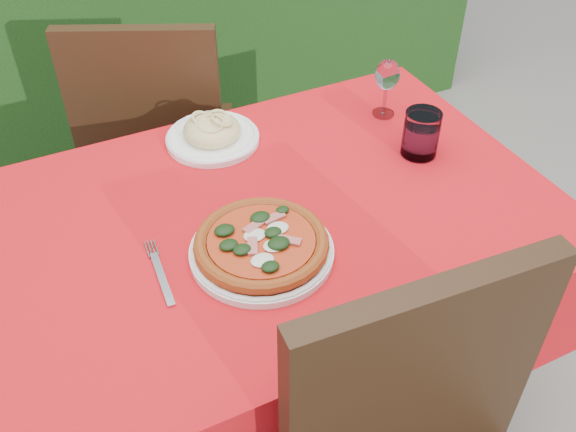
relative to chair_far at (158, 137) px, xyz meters
name	(u,v)px	position (x,y,z in m)	size (l,w,h in m)	color
ground	(274,405)	(0.06, -0.70, -0.54)	(60.00, 60.00, 0.00)	slate
dining_table	(271,261)	(0.06, -0.70, 0.05)	(1.26, 0.86, 0.75)	#4D3519
chair_far	(158,137)	(0.00, 0.00, 0.00)	(0.57, 0.57, 0.95)	black
pizza_plate	(261,246)	(-0.01, -0.81, 0.23)	(0.29, 0.29, 0.05)	white
pasta_plate	(212,133)	(0.05, -0.39, 0.23)	(0.23, 0.23, 0.07)	white
water_glass	(421,136)	(0.48, -0.66, 0.26)	(0.09, 0.09, 0.11)	silver
wine_glass	(387,77)	(0.50, -0.47, 0.31)	(0.06, 0.06, 0.16)	silver
fork	(162,279)	(-0.21, -0.79, 0.21)	(0.03, 0.20, 0.01)	#B9B9C0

